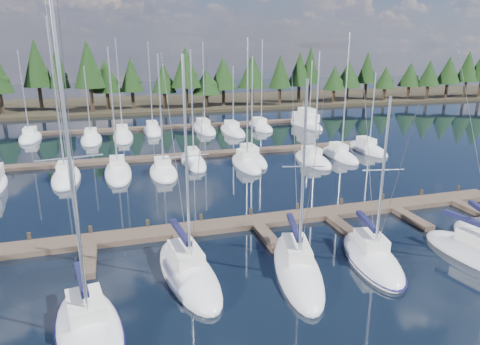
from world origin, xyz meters
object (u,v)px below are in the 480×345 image
object	(u,v)px
front_sailboat_1	(89,328)
front_sailboat_3	(297,268)
motor_yacht_right	(305,122)
front_sailboat_2	(188,272)
main_dock	(257,225)
front_sailboat_4	(372,258)

from	to	relation	value
front_sailboat_1	front_sailboat_3	xyz separation A→B (m)	(11.89, 2.53, -0.02)
front_sailboat_3	motor_yacht_right	xyz separation A→B (m)	(21.78, 45.80, 0.25)
motor_yacht_right	front_sailboat_2	bearing A→B (deg)	-122.41
main_dock	front_sailboat_3	xyz separation A→B (m)	(0.18, -6.96, 0.07)
front_sailboat_2	front_sailboat_4	size ratio (longest dim) A/B	1.21
front_sailboat_2	motor_yacht_right	size ratio (longest dim) A/B	1.36
main_dock	front_sailboat_2	distance (m)	8.39
front_sailboat_2	front_sailboat_3	distance (m)	6.58
main_dock	front_sailboat_4	size ratio (longest dim) A/B	3.90
front_sailboat_2	front_sailboat_1	bearing A→B (deg)	-144.51
front_sailboat_1	motor_yacht_right	size ratio (longest dim) A/B	1.59
main_dock	front_sailboat_2	size ratio (longest dim) A/B	3.23
front_sailboat_4	front_sailboat_1	bearing A→B (deg)	-172.17
front_sailboat_2	motor_yacht_right	bearing A→B (deg)	57.59
main_dock	front_sailboat_3	distance (m)	6.97
front_sailboat_1	main_dock	bearing A→B (deg)	39.03
main_dock	front_sailboat_4	distance (m)	8.87
motor_yacht_right	front_sailboat_3	bearing A→B (deg)	-115.43
main_dock	front_sailboat_1	world-z (taller)	front_sailboat_1
main_dock	front_sailboat_4	bearing A→B (deg)	-53.91
front_sailboat_1	front_sailboat_2	distance (m)	6.71
main_dock	front_sailboat_2	bearing A→B (deg)	-138.15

